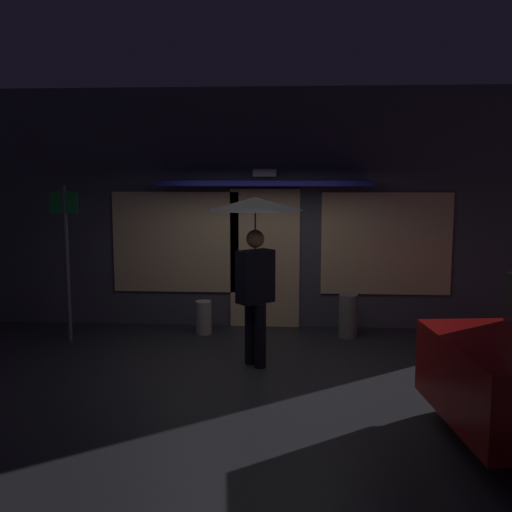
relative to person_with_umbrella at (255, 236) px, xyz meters
name	(u,v)px	position (x,y,z in m)	size (l,w,h in m)	color
ground_plane	(256,369)	(0.02, -0.17, -1.68)	(18.00, 18.00, 0.00)	#26262B
building_facade	(266,209)	(0.02, 2.17, 0.19)	(8.96, 1.00, 3.76)	#4C4C56
person_with_umbrella	(255,236)	(0.00, 0.00, 0.00)	(1.18, 1.18, 2.15)	black
street_sign_post	(66,253)	(-2.80, 0.97, -0.38)	(0.40, 0.07, 2.28)	#595B60
sidewalk_bollard	(348,316)	(1.30, 1.43, -1.35)	(0.28, 0.28, 0.65)	slate
sidewalk_bollard_2	(204,318)	(-0.89, 1.48, -1.42)	(0.25, 0.25, 0.51)	#B2A899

